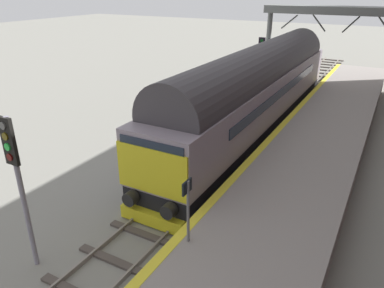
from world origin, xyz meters
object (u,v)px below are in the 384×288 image
diesel_locomotive (257,88)px  platform_number_sign (188,202)px  signal_post_far (261,62)px  signal_post_mid (17,174)px

diesel_locomotive → platform_number_sign: 11.23m
signal_post_far → platform_number_sign: 17.46m
diesel_locomotive → signal_post_far: diesel_locomotive is taller
diesel_locomotive → platform_number_sign: diesel_locomotive is taller
diesel_locomotive → signal_post_far: bearing=107.8°
signal_post_mid → signal_post_far: 18.96m
signal_post_mid → platform_number_sign: signal_post_mid is taller
signal_post_far → platform_number_sign: (3.96, -17.00, -0.43)m
signal_post_far → platform_number_sign: bearing=-76.9°
signal_post_mid → signal_post_far: signal_post_mid is taller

